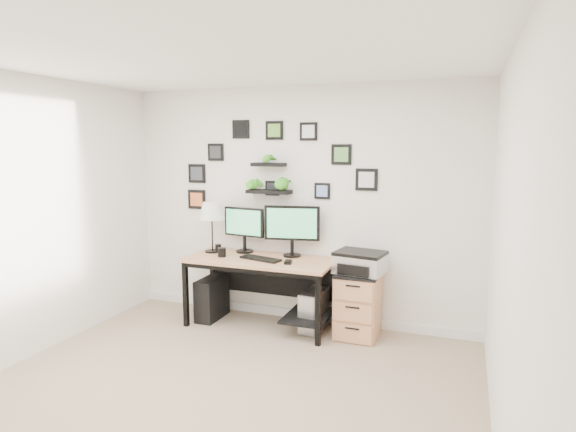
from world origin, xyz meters
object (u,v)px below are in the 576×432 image
at_px(monitor_left, 244,226).
at_px(monitor_right, 292,227).
at_px(table_lamp, 212,212).
at_px(printer, 360,262).
at_px(pc_tower_grey, 314,310).
at_px(pc_tower_black, 212,298).
at_px(desk, 264,269).
at_px(mug, 222,252).
at_px(file_cabinet, 358,304).

bearing_deg(monitor_left, monitor_right, -1.22).
relative_size(table_lamp, printer, 1.07).
distance_m(monitor_right, pc_tower_grey, 0.93).
height_order(monitor_left, monitor_right, monitor_right).
xyz_separation_m(table_lamp, pc_tower_black, (0.03, -0.10, -0.98)).
distance_m(desk, monitor_left, 0.57).
bearing_deg(monitor_left, pc_tower_grey, -9.32).
bearing_deg(mug, table_lamp, 140.64).
height_order(pc_tower_grey, printer, printer).
xyz_separation_m(monitor_right, printer, (0.78, -0.12, -0.30)).
height_order(monitor_right, pc_tower_black, monitor_right).
height_order(monitor_right, printer, monitor_right).
relative_size(mug, pc_tower_grey, 0.22).
xyz_separation_m(desk, printer, (1.04, 0.05, 0.15)).
bearing_deg(file_cabinet, pc_tower_black, -177.36).
height_order(file_cabinet, printer, printer).
relative_size(monitor_right, pc_tower_grey, 1.33).
distance_m(desk, mug, 0.50).
relative_size(desk, file_cabinet, 2.39).
xyz_separation_m(desk, table_lamp, (-0.67, 0.08, 0.59)).
xyz_separation_m(pc_tower_black, printer, (1.68, 0.07, 0.55)).
bearing_deg(pc_tower_grey, monitor_left, 170.68).
height_order(mug, file_cabinet, mug).
xyz_separation_m(monitor_right, pc_tower_grey, (0.30, -0.13, -0.87)).
relative_size(monitor_left, table_lamp, 0.89).
bearing_deg(printer, mug, -174.16).
distance_m(mug, pc_tower_black, 0.60).
bearing_deg(file_cabinet, monitor_left, 174.47).
xyz_separation_m(desk, mug, (-0.46, -0.10, 0.17)).
xyz_separation_m(desk, pc_tower_black, (-0.64, -0.02, -0.39)).
bearing_deg(file_cabinet, table_lamp, 179.34).
relative_size(pc_tower_black, printer, 0.88).
height_order(desk, table_lamp, table_lamp).
relative_size(monitor_left, pc_tower_grey, 1.14).
bearing_deg(monitor_left, table_lamp, -162.34).
height_order(pc_tower_black, pc_tower_grey, pc_tower_black).
xyz_separation_m(monitor_left, printer, (1.36, -0.13, -0.27)).
relative_size(monitor_left, printer, 0.96).
bearing_deg(table_lamp, monitor_right, 6.06).
relative_size(mug, pc_tower_black, 0.21).
distance_m(monitor_left, mug, 0.40).
bearing_deg(file_cabinet, pc_tower_grey, -178.39).
bearing_deg(printer, file_cabinet, 164.67).
height_order(table_lamp, pc_tower_black, table_lamp).
xyz_separation_m(pc_tower_grey, printer, (0.48, 0.01, 0.57)).
distance_m(desk, table_lamp, 0.90).
bearing_deg(table_lamp, desk, -6.58).
xyz_separation_m(monitor_left, monitor_right, (0.58, -0.01, 0.03)).
height_order(mug, pc_tower_grey, mug).
bearing_deg(table_lamp, mug, -39.36).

